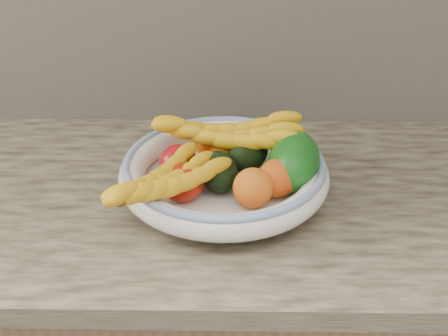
% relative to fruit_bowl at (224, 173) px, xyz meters
% --- Properties ---
extents(fruit_bowl, '(0.39, 0.39, 0.08)m').
position_rel_fruit_bowl_xyz_m(fruit_bowl, '(0.00, 0.00, 0.00)').
color(fruit_bowl, white).
rests_on(fruit_bowl, kitchen_counter).
extents(clementine_back_left, '(0.05, 0.05, 0.04)m').
position_rel_fruit_bowl_xyz_m(clementine_back_left, '(-0.03, 0.10, 0.01)').
color(clementine_back_left, '#FF6105').
rests_on(clementine_back_left, fruit_bowl).
extents(clementine_back_right, '(0.06, 0.06, 0.04)m').
position_rel_fruit_bowl_xyz_m(clementine_back_right, '(0.03, 0.09, 0.01)').
color(clementine_back_right, '#F15105').
rests_on(clementine_back_right, fruit_bowl).
extents(clementine_back_mid, '(0.07, 0.07, 0.05)m').
position_rel_fruit_bowl_xyz_m(clementine_back_mid, '(-0.00, 0.07, 0.01)').
color(clementine_back_mid, '#F36505').
rests_on(clementine_back_mid, fruit_bowl).
extents(tomato_left, '(0.08, 0.08, 0.07)m').
position_rel_fruit_bowl_xyz_m(tomato_left, '(-0.09, 0.02, 0.01)').
color(tomato_left, '#9D0E14').
rests_on(tomato_left, fruit_bowl).
extents(tomato_near_left, '(0.09, 0.09, 0.07)m').
position_rel_fruit_bowl_xyz_m(tomato_near_left, '(-0.07, -0.05, 0.01)').
color(tomato_near_left, '#B11606').
rests_on(tomato_near_left, fruit_bowl).
extents(avocado_center, '(0.08, 0.11, 0.07)m').
position_rel_fruit_bowl_xyz_m(avocado_center, '(-0.01, -0.02, 0.02)').
color(avocado_center, black).
rests_on(avocado_center, fruit_bowl).
extents(avocado_right, '(0.11, 0.12, 0.07)m').
position_rel_fruit_bowl_xyz_m(avocado_right, '(0.05, 0.05, 0.02)').
color(avocado_right, black).
rests_on(avocado_right, fruit_bowl).
extents(green_mango, '(0.14, 0.16, 0.13)m').
position_rel_fruit_bowl_xyz_m(green_mango, '(0.13, -0.00, 0.03)').
color(green_mango, '#0F500F').
rests_on(green_mango, fruit_bowl).
extents(peach_front, '(0.07, 0.07, 0.07)m').
position_rel_fruit_bowl_xyz_m(peach_front, '(0.05, -0.08, 0.02)').
color(peach_front, orange).
rests_on(peach_front, fruit_bowl).
extents(peach_right, '(0.09, 0.09, 0.07)m').
position_rel_fruit_bowl_xyz_m(peach_right, '(0.10, -0.05, 0.02)').
color(peach_right, orange).
rests_on(peach_right, fruit_bowl).
extents(banana_bunch_back, '(0.31, 0.13, 0.09)m').
position_rel_fruit_bowl_xyz_m(banana_bunch_back, '(0.00, 0.07, 0.04)').
color(banana_bunch_back, yellow).
rests_on(banana_bunch_back, fruit_bowl).
extents(banana_bunch_front, '(0.25, 0.27, 0.07)m').
position_rel_fruit_bowl_xyz_m(banana_bunch_front, '(-0.10, -0.10, 0.03)').
color(banana_bunch_front, '#EFB213').
rests_on(banana_bunch_front, fruit_bowl).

